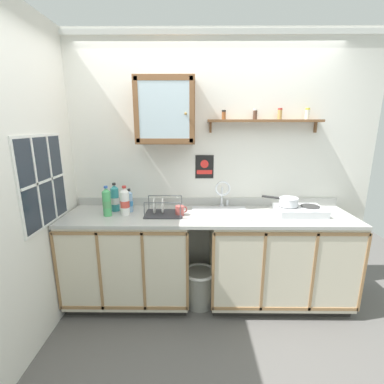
# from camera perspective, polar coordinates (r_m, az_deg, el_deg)

# --- Properties ---
(floor) EXTENTS (5.74, 5.74, 0.00)m
(floor) POSITION_cam_1_polar(r_m,az_deg,el_deg) (2.79, 3.44, -24.89)
(floor) COLOR #565451
(floor) RESTS_ON ground
(back_wall) EXTENTS (3.34, 0.07, 2.62)m
(back_wall) POSITION_cam_1_polar(r_m,az_deg,el_deg) (2.80, 3.24, 5.14)
(back_wall) COLOR silver
(back_wall) RESTS_ON ground
(side_wall_left) EXTENTS (0.05, 3.37, 2.62)m
(side_wall_left) POSITION_cam_1_polar(r_m,az_deg,el_deg) (2.29, -33.06, 0.59)
(side_wall_left) COLOR silver
(side_wall_left) RESTS_ON ground
(lower_cabinet_run) EXTENTS (1.18, 0.62, 0.90)m
(lower_cabinet_run) POSITION_cam_1_polar(r_m,az_deg,el_deg) (2.83, -12.96, -13.66)
(lower_cabinet_run) COLOR black
(lower_cabinet_run) RESTS_ON ground
(lower_cabinet_run_right) EXTENTS (1.34, 0.62, 0.90)m
(lower_cabinet_run_right) POSITION_cam_1_polar(r_m,az_deg,el_deg) (2.88, 17.59, -13.49)
(lower_cabinet_run_right) COLOR black
(lower_cabinet_run_right) RESTS_ON ground
(countertop) EXTENTS (2.70, 0.64, 0.03)m
(countertop) POSITION_cam_1_polar(r_m,az_deg,el_deg) (2.58, 3.45, -5.01)
(countertop) COLOR #B2B2AD
(countertop) RESTS_ON lower_cabinet_run
(backsplash) EXTENTS (2.70, 0.02, 0.08)m
(backsplash) POSITION_cam_1_polar(r_m,az_deg,el_deg) (2.84, 3.17, -2.01)
(backsplash) COLOR #B2B2AD
(backsplash) RESTS_ON countertop
(sink) EXTENTS (0.54, 0.44, 0.39)m
(sink) POSITION_cam_1_polar(r_m,az_deg,el_deg) (2.62, 5.99, -4.75)
(sink) COLOR silver
(sink) RESTS_ON countertop
(hot_plate_stove) EXTENTS (0.43, 0.30, 0.07)m
(hot_plate_stove) POSITION_cam_1_polar(r_m,az_deg,el_deg) (2.76, 21.78, -3.62)
(hot_plate_stove) COLOR silver
(hot_plate_stove) RESTS_ON countertop
(saucepan) EXTENTS (0.32, 0.21, 0.08)m
(saucepan) POSITION_cam_1_polar(r_m,az_deg,el_deg) (2.73, 19.62, -1.88)
(saucepan) COLOR silver
(saucepan) RESTS_ON hot_plate_stove
(bottle_opaque_white_0) EXTENTS (0.08, 0.08, 0.28)m
(bottle_opaque_white_0) POSITION_cam_1_polar(r_m,az_deg,el_deg) (2.59, -13.98, -2.06)
(bottle_opaque_white_0) COLOR white
(bottle_opaque_white_0) RESTS_ON countertop
(bottle_soda_green_1) EXTENTS (0.08, 0.08, 0.28)m
(bottle_soda_green_1) POSITION_cam_1_polar(r_m,az_deg,el_deg) (2.61, -17.53, -2.10)
(bottle_soda_green_1) COLOR #4CB266
(bottle_soda_green_1) RESTS_ON countertop
(bottle_water_blue_2) EXTENTS (0.06, 0.06, 0.23)m
(bottle_water_blue_2) POSITION_cam_1_polar(r_m,az_deg,el_deg) (2.68, -13.03, -1.98)
(bottle_water_blue_2) COLOR #8CB7E0
(bottle_water_blue_2) RESTS_ON countertop
(bottle_detergent_teal_3) EXTENTS (0.08, 0.08, 0.28)m
(bottle_detergent_teal_3) POSITION_cam_1_polar(r_m,az_deg,el_deg) (2.74, -15.95, -1.33)
(bottle_detergent_teal_3) COLOR teal
(bottle_detergent_teal_3) RESTS_ON countertop
(dish_rack) EXTENTS (0.35, 0.27, 0.16)m
(dish_rack) POSITION_cam_1_polar(r_m,az_deg,el_deg) (2.57, -6.18, -4.10)
(dish_rack) COLOR #333338
(dish_rack) RESTS_ON countertop
(mug) EXTENTS (0.11, 0.08, 0.09)m
(mug) POSITION_cam_1_polar(r_m,az_deg,el_deg) (2.53, -2.55, -3.93)
(mug) COLOR #B24C47
(mug) RESTS_ON countertop
(wall_cabinet) EXTENTS (0.55, 0.29, 0.60)m
(wall_cabinet) POSITION_cam_1_polar(r_m,az_deg,el_deg) (2.62, -5.60, 16.68)
(wall_cabinet) COLOR brown
(spice_shelf) EXTENTS (1.08, 0.14, 0.23)m
(spice_shelf) POSITION_cam_1_polar(r_m,az_deg,el_deg) (2.75, 15.24, 14.45)
(spice_shelf) COLOR brown
(warning_sign) EXTENTS (0.18, 0.01, 0.24)m
(warning_sign) POSITION_cam_1_polar(r_m,az_deg,el_deg) (2.77, 2.65, 5.30)
(warning_sign) COLOR black
(window) EXTENTS (0.03, 0.67, 0.75)m
(window) POSITION_cam_1_polar(r_m,az_deg,el_deg) (2.51, -28.92, 2.01)
(window) COLOR #262D38
(trash_bin) EXTENTS (0.32, 0.32, 0.37)m
(trash_bin) POSITION_cam_1_polar(r_m,az_deg,el_deg) (2.84, 1.59, -19.30)
(trash_bin) COLOR gray
(trash_bin) RESTS_ON ground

